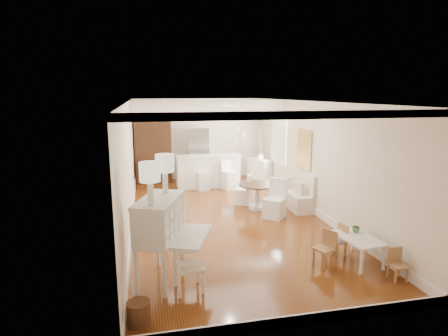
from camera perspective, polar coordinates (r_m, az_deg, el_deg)
name	(u,v)px	position (r m, az deg, el deg)	size (l,w,h in m)	color
room	(225,135)	(9.15, 0.08, 5.00)	(9.00, 9.04, 2.82)	brown
secretary_bureau	(160,240)	(6.15, -9.69, -10.79)	(1.09, 1.11, 1.39)	silver
gustavian_armchair	(189,266)	(5.94, -5.42, -14.63)	(0.46, 0.46, 0.80)	white
wicker_basket	(139,313)	(5.40, -12.87, -20.74)	(0.31, 0.31, 0.31)	brown
kids_table	(357,249)	(7.29, 19.61, -11.60)	(0.56, 0.94, 0.47)	white
kids_chair_a	(324,248)	(6.94, 15.03, -11.73)	(0.31, 0.31, 0.65)	#A17549
kids_chair_b	(337,240)	(7.41, 16.78, -10.46)	(0.30, 0.30, 0.61)	#AC874E
kids_chair_c	(398,265)	(6.87, 25.01, -13.22)	(0.26, 0.26, 0.53)	#AB794E
banquette	(294,189)	(10.17, 10.68, -3.09)	(0.52, 1.60, 0.98)	silver
dining_table	(258,196)	(9.85, 5.14, -4.33)	(0.99, 0.99, 0.68)	#432A15
slip_chair_near	(275,199)	(9.18, 7.71, -4.66)	(0.45, 0.47, 0.96)	white
slip_chair_far	(244,189)	(10.25, 2.99, -3.19)	(0.40, 0.42, 0.84)	white
breakfast_counter	(208,171)	(12.09, -2.43, -0.47)	(2.05, 0.65, 1.03)	white
bar_stool_left	(203,175)	(11.69, -3.25, -1.15)	(0.37, 0.37, 0.92)	silver
bar_stool_right	(229,175)	(11.74, 0.74, -1.06)	(0.37, 0.37, 0.93)	white
pantry_cabinet	(153,148)	(12.88, -10.76, 2.95)	(1.20, 0.60, 2.30)	#381E11
fridge	(209,154)	(13.07, -2.36, 2.15)	(0.75, 0.65, 1.80)	silver
sideboard	(260,171)	(12.68, 5.44, -0.44)	(0.38, 0.85, 0.81)	silver
pencil_cup	(356,229)	(7.42, 19.45, -8.80)	(0.14, 0.14, 0.11)	#55925C
branch_vase	(260,156)	(12.55, 5.57, 1.81)	(0.20, 0.20, 0.21)	white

